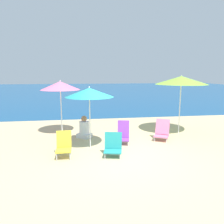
{
  "coord_description": "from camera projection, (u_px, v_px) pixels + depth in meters",
  "views": [
    {
      "loc": [
        -1.18,
        -6.11,
        2.45
      ],
      "look_at": [
        0.04,
        1.93,
        1.0
      ],
      "focal_mm": 35.0,
      "sensor_mm": 36.0,
      "label": 1
    }
  ],
  "objects": [
    {
      "name": "ground_plane",
      "position": [
        120.0,
        156.0,
        6.55
      ],
      "size": [
        60.0,
        60.0,
        0.0
      ],
      "primitive_type": "plane",
      "color": "#C6B284"
    },
    {
      "name": "sea_water",
      "position": [
        87.0,
        90.0,
        31.34
      ],
      "size": [
        60.0,
        40.0,
        0.01
      ],
      "color": "navy",
      "rests_on": "ground"
    },
    {
      "name": "beach_umbrella_pink",
      "position": [
        60.0,
        86.0,
        8.6
      ],
      "size": [
        1.56,
        1.56,
        2.18
      ],
      "color": "white",
      "rests_on": "ground"
    },
    {
      "name": "beach_umbrella_teal",
      "position": [
        89.0,
        93.0,
        6.96
      ],
      "size": [
        1.56,
        1.56,
        2.03
      ],
      "color": "white",
      "rests_on": "ground"
    },
    {
      "name": "beach_umbrella_lime",
      "position": [
        181.0,
        80.0,
        8.69
      ],
      "size": [
        2.07,
        2.07,
        2.37
      ],
      "color": "white",
      "rests_on": "ground"
    },
    {
      "name": "beach_chair_pink",
      "position": [
        162.0,
        131.0,
        8.08
      ],
      "size": [
        0.72,
        0.74,
        0.76
      ],
      "rotation": [
        0.0,
        0.0,
        -0.53
      ],
      "color": "silver",
      "rests_on": "ground"
    },
    {
      "name": "beach_chair_purple",
      "position": [
        123.0,
        133.0,
        7.66
      ],
      "size": [
        0.5,
        0.55,
        0.81
      ],
      "rotation": [
        0.0,
        0.0,
        -0.22
      ],
      "color": "silver",
      "rests_on": "ground"
    },
    {
      "name": "beach_chair_yellow",
      "position": [
        64.0,
        145.0,
        6.45
      ],
      "size": [
        0.44,
        0.54,
        0.75
      ],
      "rotation": [
        0.0,
        0.0,
        -0.01
      ],
      "color": "silver",
      "rests_on": "ground"
    },
    {
      "name": "beach_chair_teal",
      "position": [
        113.0,
        145.0,
        6.52
      ],
      "size": [
        0.6,
        0.56,
        0.7
      ],
      "rotation": [
        0.0,
        0.0,
        -0.22
      ],
      "color": "silver",
      "rests_on": "ground"
    },
    {
      "name": "person_seated_near",
      "position": [
        84.0,
        129.0,
        8.36
      ],
      "size": [
        0.63,
        0.62,
        0.86
      ],
      "rotation": [
        0.0,
        0.0,
        0.93
      ],
      "color": "silver",
      "rests_on": "ground"
    }
  ]
}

